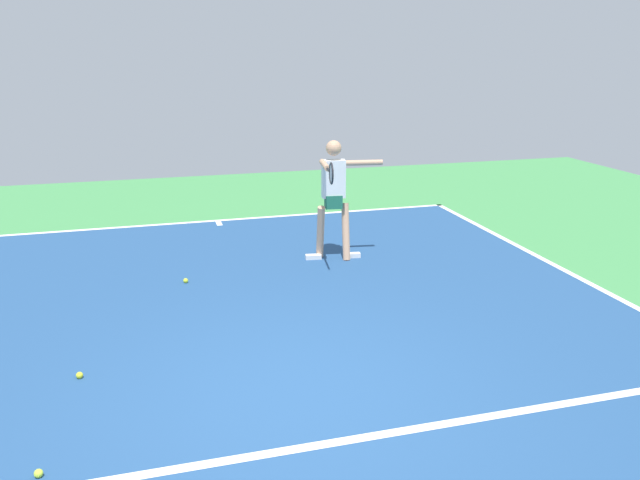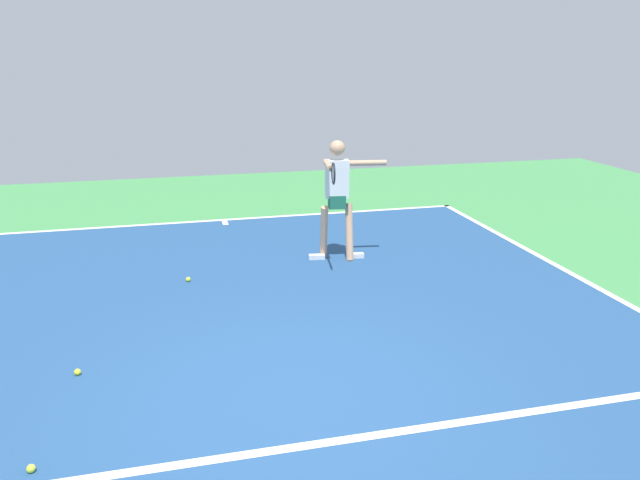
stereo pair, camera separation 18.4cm
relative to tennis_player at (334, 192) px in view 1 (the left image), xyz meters
name	(u,v)px [view 1 (the left image)]	position (x,y,z in m)	size (l,w,h in m)	color
ground_plane	(298,398)	(1.44, 3.69, -1.04)	(21.59, 21.59, 0.00)	#428E4C
court_surface	(298,398)	(1.44, 3.69, -1.04)	(9.10, 12.86, 0.00)	navy
court_line_baseline_near	(218,221)	(1.44, -2.69, -1.04)	(9.10, 0.10, 0.01)	white
court_line_service	(320,445)	(1.44, 4.43, -1.04)	(6.83, 0.10, 0.01)	white
court_line_centre_mark	(219,223)	(1.44, -2.49, -1.04)	(0.10, 0.30, 0.01)	white
tennis_player	(334,192)	(0.00, 0.00, 0.00)	(1.15, 1.22, 1.81)	tan
tennis_ball_by_sideline	(38,473)	(3.57, 4.24, -1.01)	(0.07, 0.07, 0.07)	#C6E53D
tennis_ball_near_player	(186,281)	(2.24, 0.43, -1.01)	(0.07, 0.07, 0.07)	#CCE033
tennis_ball_by_baseline	(80,375)	(3.40, 2.78, -1.01)	(0.07, 0.07, 0.07)	yellow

